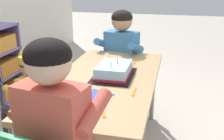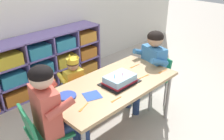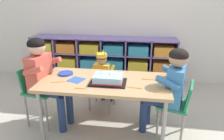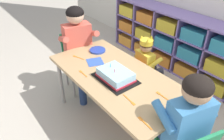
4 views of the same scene
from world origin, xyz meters
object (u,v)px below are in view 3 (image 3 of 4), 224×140
(birthday_cake_on_tray, at_px, (108,79))
(child_with_crown, at_px, (103,72))
(classroom_chair_adult_side, at_px, (38,89))
(classroom_chair_guest_side, at_px, (178,104))
(fork_by_napkin, at_px, (135,88))
(classroom_chair_blue, at_px, (101,86))
(paper_plate_stack, at_px, (66,73))
(guest_at_table_side, at_px, (170,84))
(fork_near_child_seat, at_px, (80,88))
(activity_table, at_px, (104,85))
(fork_near_cake_tray, at_px, (147,79))
(fork_at_table_front_edge, at_px, (57,82))
(fork_beside_plate_stack, at_px, (160,92))
(adult_helper_seated, at_px, (44,73))

(birthday_cake_on_tray, bearing_deg, child_with_crown, 105.83)
(child_with_crown, bearing_deg, classroom_chair_adult_side, 43.24)
(classroom_chair_guest_side, bearing_deg, fork_by_napkin, -55.57)
(classroom_chair_blue, distance_m, birthday_cake_on_tray, 0.60)
(fork_by_napkin, bearing_deg, paper_plate_stack, -12.91)
(classroom_chair_adult_side, bearing_deg, birthday_cake_on_tray, -85.92)
(classroom_chair_guest_side, height_order, guest_at_table_side, guest_at_table_side)
(classroom_chair_blue, xyz_separation_m, fork_by_napkin, (0.47, -0.58, 0.27))
(classroom_chair_blue, xyz_separation_m, guest_at_table_side, (0.82, -0.38, 0.25))
(fork_by_napkin, bearing_deg, fork_near_child_seat, 14.38)
(activity_table, distance_m, fork_near_cake_tray, 0.47)
(classroom_chair_adult_side, xyz_separation_m, fork_by_napkin, (1.14, -0.19, 0.18))
(classroom_chair_blue, relative_size, child_with_crown, 0.71)
(classroom_chair_guest_side, distance_m, birthday_cake_on_tray, 0.80)
(child_with_crown, bearing_deg, paper_plate_stack, 56.54)
(fork_near_child_seat, height_order, fork_by_napkin, same)
(paper_plate_stack, height_order, fork_at_table_front_edge, paper_plate_stack)
(guest_at_table_side, xyz_separation_m, fork_by_napkin, (-0.35, -0.19, 0.02))
(classroom_chair_blue, xyz_separation_m, fork_at_table_front_edge, (-0.36, -0.55, 0.27))
(fork_beside_plate_stack, xyz_separation_m, fork_by_napkin, (-0.23, 0.07, 0.00))
(fork_at_table_front_edge, bearing_deg, classroom_chair_blue, 38.31)
(paper_plate_stack, relative_size, fork_near_child_seat, 1.33)
(activity_table, distance_m, classroom_chair_guest_side, 0.82)
(adult_helper_seated, bearing_deg, fork_near_cake_tray, -75.89)
(child_with_crown, distance_m, paper_plate_stack, 0.56)
(paper_plate_stack, xyz_separation_m, fork_near_child_seat, (0.28, -0.35, -0.01))
(fork_at_table_front_edge, height_order, fork_by_napkin, same)
(fork_near_child_seat, relative_size, fork_by_napkin, 0.87)
(fork_near_cake_tray, bearing_deg, classroom_chair_blue, 152.14)
(guest_at_table_side, bearing_deg, birthday_cake_on_tray, -66.30)
(adult_helper_seated, distance_m, guest_at_table_side, 1.39)
(guest_at_table_side, bearing_deg, classroom_chair_blue, -100.09)
(fork_at_table_front_edge, bearing_deg, fork_near_cake_tray, -5.83)
(paper_plate_stack, bearing_deg, birthday_cake_on_tray, -18.02)
(adult_helper_seated, distance_m, fork_beside_plate_stack, 1.28)
(classroom_chair_guest_side, bearing_deg, child_with_crown, -104.36)
(adult_helper_seated, relative_size, birthday_cake_on_tray, 2.79)
(fork_beside_plate_stack, distance_m, fork_near_cake_tray, 0.33)
(fork_near_child_seat, xyz_separation_m, fork_beside_plate_stack, (0.77, 0.02, -0.00))
(child_with_crown, height_order, birthday_cake_on_tray, child_with_crown)
(classroom_chair_adult_side, distance_m, fork_beside_plate_stack, 1.41)
(guest_at_table_side, height_order, paper_plate_stack, guest_at_table_side)
(activity_table, relative_size, classroom_chair_adult_side, 1.95)
(classroom_chair_adult_side, bearing_deg, fork_near_cake_tray, -77.17)
(fork_at_table_front_edge, distance_m, fork_near_cake_tray, 0.97)
(child_with_crown, relative_size, fork_near_cake_tray, 5.65)
(guest_at_table_side, bearing_deg, paper_plate_stack, -78.60)
(classroom_chair_adult_side, bearing_deg, classroom_chair_guest_side, -80.42)
(fork_beside_plate_stack, bearing_deg, fork_near_cake_tray, 114.31)
(classroom_chair_adult_side, distance_m, fork_near_child_seat, 0.69)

